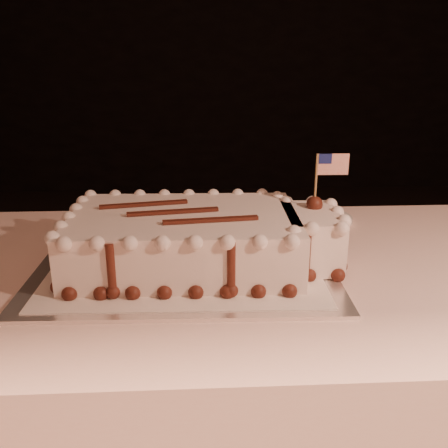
{
  "coord_description": "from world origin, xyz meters",
  "views": [
    {
      "loc": [
        -0.25,
        -0.35,
        1.17
      ],
      "look_at": [
        -0.2,
        0.59,
        0.84
      ],
      "focal_mm": 40.0,
      "sensor_mm": 36.0,
      "label": 1
    }
  ],
  "objects": [
    {
      "name": "banquet_table",
      "position": [
        0.0,
        0.6,
        0.38
      ],
      "size": [
        2.4,
        0.8,
        0.75
      ],
      "primitive_type": "cube",
      "color": "#FFD5C5",
      "rests_on": "ground"
    },
    {
      "name": "cake_board",
      "position": [
        -0.28,
        0.59,
        0.75
      ],
      "size": [
        0.61,
        0.46,
        0.01
      ],
      "primitive_type": "cube",
      "rotation": [
        0.0,
        0.0,
        -0.02
      ],
      "color": "white",
      "rests_on": "banquet_table"
    },
    {
      "name": "doily",
      "position": [
        -0.28,
        0.59,
        0.76
      ],
      "size": [
        0.55,
        0.42,
        0.0
      ],
      "primitive_type": "cube",
      "rotation": [
        0.0,
        0.0,
        -0.02
      ],
      "color": "white",
      "rests_on": "cake_board"
    },
    {
      "name": "sheet_cake",
      "position": [
        -0.25,
        0.59,
        0.81
      ],
      "size": [
        0.57,
        0.34,
        0.22
      ],
      "color": "white",
      "rests_on": "doily"
    },
    {
      "name": "side_plate",
      "position": [
        0.07,
        0.88,
        0.76
      ],
      "size": [
        0.16,
        0.16,
        0.01
      ],
      "primitive_type": "cylinder",
      "color": "white",
      "rests_on": "banquet_table"
    }
  ]
}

